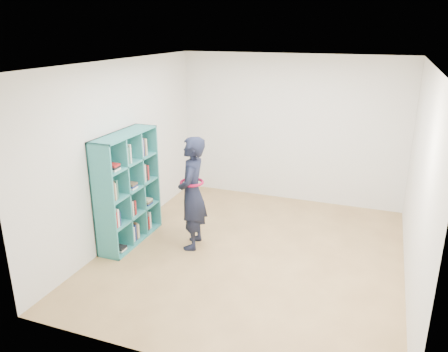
% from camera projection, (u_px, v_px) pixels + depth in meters
% --- Properties ---
extents(floor, '(4.50, 4.50, 0.00)m').
position_uv_depth(floor, '(252.00, 254.00, 6.13)').
color(floor, olive).
rests_on(floor, ground).
extents(ceiling, '(4.50, 4.50, 0.00)m').
position_uv_depth(ceiling, '(256.00, 63.00, 5.28)').
color(ceiling, white).
rests_on(ceiling, wall_back).
extents(wall_left, '(0.02, 4.50, 2.60)m').
position_uv_depth(wall_left, '(123.00, 151.00, 6.36)').
color(wall_left, silver).
rests_on(wall_left, floor).
extents(wall_right, '(0.02, 4.50, 2.60)m').
position_uv_depth(wall_right, '(420.00, 184.00, 5.05)').
color(wall_right, silver).
rests_on(wall_right, floor).
extents(wall_back, '(4.00, 0.02, 2.60)m').
position_uv_depth(wall_back, '(291.00, 129.00, 7.70)').
color(wall_back, silver).
rests_on(wall_back, floor).
extents(wall_front, '(4.00, 0.02, 2.60)m').
position_uv_depth(wall_front, '(178.00, 240.00, 3.71)').
color(wall_front, silver).
rests_on(wall_front, floor).
extents(bookshelf, '(0.36, 1.22, 1.63)m').
position_uv_depth(bookshelf, '(126.00, 190.00, 6.27)').
color(bookshelf, teal).
rests_on(bookshelf, floor).
extents(person, '(0.50, 0.66, 1.62)m').
position_uv_depth(person, '(192.00, 193.00, 6.09)').
color(person, black).
rests_on(person, floor).
extents(smartphone, '(0.05, 0.11, 0.14)m').
position_uv_depth(smartphone, '(183.00, 184.00, 6.15)').
color(smartphone, silver).
rests_on(smartphone, person).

